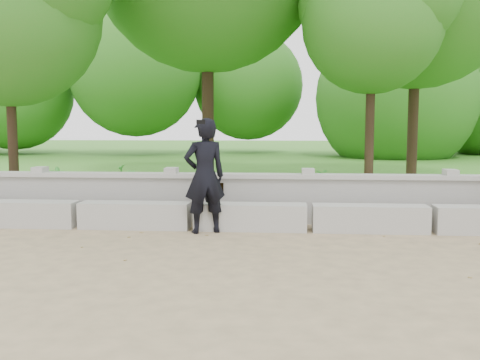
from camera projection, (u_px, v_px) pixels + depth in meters
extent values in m
plane|color=tan|center=(169.00, 256.00, 7.30)|extent=(80.00, 80.00, 0.00)
cube|color=#326F1B|center=(243.00, 167.00, 21.17)|extent=(40.00, 22.00, 0.25)
cube|color=#A5A39C|center=(24.00, 214.00, 9.39)|extent=(1.90, 0.45, 0.45)
cube|color=#A5A39C|center=(135.00, 215.00, 9.24)|extent=(1.90, 0.45, 0.45)
cube|color=#A5A39C|center=(250.00, 217.00, 9.08)|extent=(1.90, 0.45, 0.45)
cube|color=#A5A39C|center=(370.00, 218.00, 8.92)|extent=(1.90, 0.45, 0.45)
cube|color=#9B9992|center=(198.00, 200.00, 9.83)|extent=(12.50, 0.25, 0.82)
cube|color=#A5A39C|center=(198.00, 175.00, 9.79)|extent=(12.50, 0.35, 0.08)
cube|color=black|center=(214.00, 189.00, 9.65)|extent=(0.36, 0.02, 0.24)
imported|color=black|center=(205.00, 176.00, 8.78)|extent=(0.81, 0.69, 1.89)
cube|color=black|center=(201.00, 122.00, 8.31)|extent=(0.14, 0.07, 0.07)
cylinder|color=#382619|center=(12.00, 124.00, 11.52)|extent=(0.21, 0.21, 3.10)
cylinder|color=#382619|center=(208.00, 92.00, 14.54)|extent=(0.33, 0.33, 4.83)
cylinder|color=#382619|center=(370.00, 121.00, 12.70)|extent=(0.22, 0.22, 3.23)
sphere|color=#386F1F|center=(373.00, 13.00, 12.44)|extent=(3.29, 3.29, 3.29)
cylinder|color=#382619|center=(413.00, 104.00, 14.65)|extent=(0.28, 0.28, 4.20)
imported|color=#378F30|center=(58.00, 183.00, 10.95)|extent=(0.43, 0.40, 0.68)
imported|color=#378F30|center=(130.00, 186.00, 10.63)|extent=(0.44, 0.43, 0.63)
imported|color=#378F30|center=(329.00, 184.00, 11.31)|extent=(0.64, 0.60, 0.56)
imported|color=#378F30|center=(121.00, 175.00, 13.57)|extent=(0.31, 0.34, 0.53)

